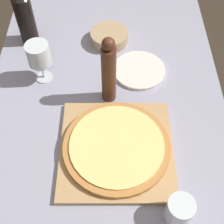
{
  "coord_description": "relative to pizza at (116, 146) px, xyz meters",
  "views": [
    {
      "loc": [
        0.02,
        -0.59,
        1.63
      ],
      "look_at": [
        0.03,
        0.01,
        0.79
      ],
      "focal_mm": 50.0,
      "sensor_mm": 36.0,
      "label": 1
    }
  ],
  "objects": [
    {
      "name": "wine_glass",
      "position": [
        -0.28,
        0.32,
        0.09
      ],
      "size": [
        0.09,
        0.09,
        0.16
      ],
      "color": "silver",
      "rests_on": "dining_table"
    },
    {
      "name": "pepper_mill",
      "position": [
        -0.03,
        0.22,
        0.1
      ],
      "size": [
        0.05,
        0.05,
        0.28
      ],
      "color": "#4C2819",
      "rests_on": "dining_table"
    },
    {
      "name": "cutting_board",
      "position": [
        0.0,
        0.0,
        -0.02
      ],
      "size": [
        0.36,
        0.36,
        0.02
      ],
      "color": "tan",
      "rests_on": "dining_table"
    },
    {
      "name": "wine_bottle",
      "position": [
        -0.36,
        0.53,
        0.1
      ],
      "size": [
        0.07,
        0.07,
        0.32
      ],
      "color": "black",
      "rests_on": "dining_table"
    },
    {
      "name": "dining_table",
      "position": [
        -0.04,
        0.1,
        -0.11
      ],
      "size": [
        0.87,
        1.78,
        0.73
      ],
      "color": "#9393A8",
      "rests_on": "ground_plane"
    },
    {
      "name": "drinking_tumbler",
      "position": [
        0.17,
        -0.21,
        0.02
      ],
      "size": [
        0.08,
        0.08,
        0.1
      ],
      "color": "silver",
      "rests_on": "dining_table"
    },
    {
      "name": "small_bowl",
      "position": [
        -0.03,
        0.53,
        -0.01
      ],
      "size": [
        0.16,
        0.16,
        0.05
      ],
      "color": "tan",
      "rests_on": "dining_table"
    },
    {
      "name": "pizza",
      "position": [
        0.0,
        0.0,
        0.0
      ],
      "size": [
        0.34,
        0.34,
        0.02
      ],
      "color": "#BC7A3D",
      "rests_on": "cutting_board"
    },
    {
      "name": "dinner_plate",
      "position": [
        0.09,
        0.35,
        -0.02
      ],
      "size": [
        0.2,
        0.2,
        0.01
      ],
      "color": "silver",
      "rests_on": "dining_table"
    },
    {
      "name": "ground_plane",
      "position": [
        -0.04,
        0.1,
        -0.76
      ],
      "size": [
        12.0,
        12.0,
        0.0
      ],
      "primitive_type": "plane",
      "color": "#382D23"
    }
  ]
}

